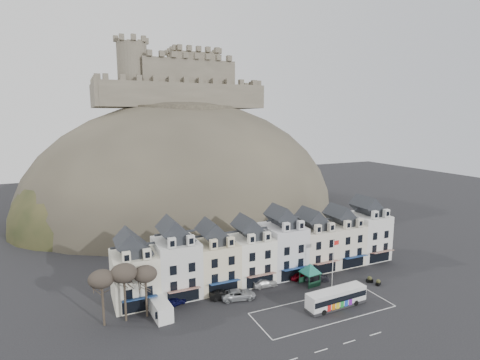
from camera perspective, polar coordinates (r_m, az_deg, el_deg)
name	(u,v)px	position (r m, az deg, el deg)	size (l,w,h in m)	color
ground	(317,316)	(60.08, 11.72, -19.69)	(300.00, 300.00, 0.00)	black
coach_bay_markings	(323,310)	(62.02, 12.58, -18.73)	(22.00, 7.50, 0.01)	silver
townhouse_terrace	(267,248)	(70.24, 4.19, -10.33)	(54.40, 9.35, 11.80)	silver
castle_hill	(190,211)	(119.28, -7.62, -4.64)	(100.00, 76.00, 68.00)	#39352C
castle	(178,82)	(122.71, -9.36, 14.58)	(50.20, 22.20, 22.00)	#5D5647
tree_left_far	(101,280)	(57.06, -20.36, -14.03)	(3.61, 3.61, 8.24)	#32281F
tree_left_mid	(124,274)	(57.14, -17.30, -13.45)	(3.78, 3.78, 8.64)	#32281F
tree_left_near	(145,274)	(57.78, -14.23, -13.78)	(3.43, 3.43, 7.84)	#32281F
bus	(336,297)	(62.53, 14.45, -16.91)	(10.36, 2.85, 2.90)	#262628
bus_shelter	(310,268)	(68.45, 10.63, -13.08)	(6.07, 6.07, 3.88)	black
red_buoy	(353,288)	(67.96, 16.91, -15.44)	(1.45, 1.45, 1.80)	black
flagpole	(333,260)	(67.55, 14.04, -11.78)	(1.24, 0.19, 8.60)	silver
white_van	(161,309)	(59.49, -12.00, -18.69)	(2.71, 5.44, 2.41)	white
planter_west	(378,282)	(72.28, 20.32, -14.42)	(1.19, 0.93, 1.07)	black
planter_east	(370,279)	(72.94, 19.14, -14.10)	(1.24, 0.88, 1.12)	black
car_navy	(174,301)	(62.40, -10.02, -17.73)	(1.65, 4.11, 1.40)	#0A0C36
car_black	(223,295)	(63.32, -2.59, -17.14)	(1.53, 4.39, 1.45)	black
car_silver	(238,294)	(63.40, -0.27, -17.02)	(2.63, 5.60, 1.58)	#9FA3A6
car_white	(265,283)	(67.62, 3.78, -15.38)	(1.88, 4.63, 1.34)	silver
car_maroon	(300,276)	(71.00, 9.14, -14.19)	(1.70, 4.23, 1.44)	#5F050E
car_charcoal	(316,277)	(70.82, 11.58, -14.33)	(1.51, 4.34, 1.43)	black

